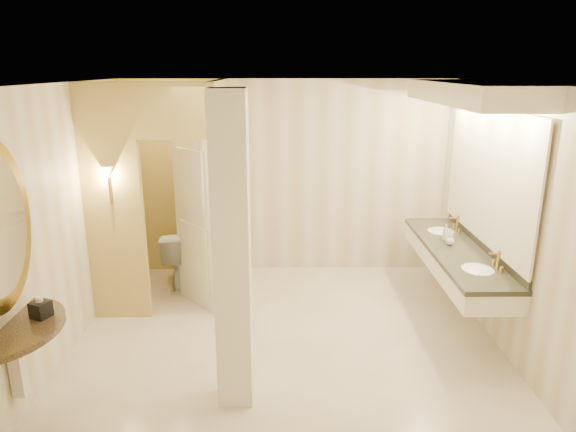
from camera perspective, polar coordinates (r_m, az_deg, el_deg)
name	(u,v)px	position (r m, az deg, el deg)	size (l,w,h in m)	color
floor	(286,336)	(5.81, -0.23, -13.14)	(4.50, 4.50, 0.00)	white
ceiling	(286,83)	(5.06, -0.26, 14.56)	(4.50, 4.50, 0.00)	white
wall_back	(285,178)	(7.22, -0.37, 4.25)	(4.50, 0.02, 2.70)	beige
wall_front	(288,305)	(3.41, 0.02, -9.85)	(4.50, 0.02, 2.70)	beige
wall_left	(66,219)	(5.72, -23.40, -0.31)	(0.02, 4.00, 2.70)	beige
wall_right	(503,218)	(5.75, 22.79, -0.16)	(0.02, 4.00, 2.70)	beige
toilet_closet	(191,193)	(6.29, -10.73, 2.51)	(1.50, 1.55, 2.70)	#DCC773
wall_sconce	(108,174)	(5.91, -19.35, 4.43)	(0.14, 0.14, 0.42)	#BA833B
vanity	(466,183)	(5.95, 19.20, 3.49)	(0.75, 2.53, 2.09)	white
pillar	(232,256)	(4.26, -6.21, -4.46)	(0.29, 0.29, 2.70)	white
tissue_box	(41,309)	(4.72, -25.77, -9.33)	(0.13, 0.13, 0.13)	black
toilet	(179,257)	(7.04, -11.97, -4.52)	(0.44, 0.78, 0.79)	white
soap_bottle_a	(450,234)	(6.38, 17.55, -1.94)	(0.06, 0.06, 0.13)	beige
soap_bottle_b	(450,240)	(6.19, 17.56, -2.51)	(0.10, 0.10, 0.13)	silver
soap_bottle_c	(446,232)	(6.33, 17.12, -1.74)	(0.07, 0.08, 0.19)	#C6B28C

